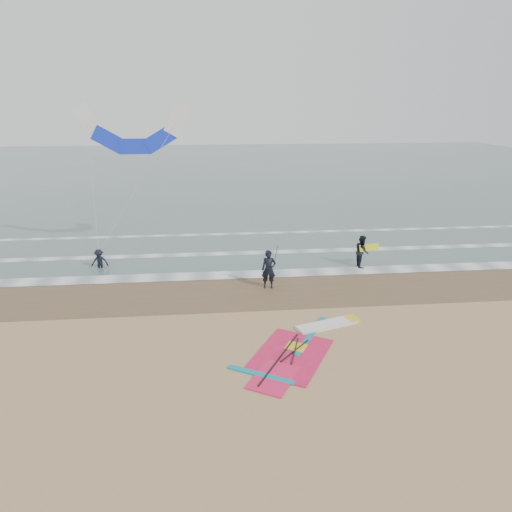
{
  "coord_description": "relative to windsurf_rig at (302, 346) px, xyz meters",
  "views": [
    {
      "loc": [
        -2.42,
        -15.57,
        9.26
      ],
      "look_at": [
        -0.41,
        5.0,
        2.2
      ],
      "focal_mm": 32.0,
      "sensor_mm": 36.0,
      "label": 1
    }
  ],
  "objects": [
    {
      "name": "ground",
      "position": [
        -0.96,
        -0.09,
        -0.04
      ],
      "size": [
        120.0,
        120.0,
        0.0
      ],
      "primitive_type": "plane",
      "color": "tan",
      "rests_on": "ground"
    },
    {
      "name": "foam_waterline",
      "position": [
        -0.96,
        10.35,
        -0.01
      ],
      "size": [
        120.0,
        9.15,
        0.02
      ],
      "color": "white",
      "rests_on": "ground"
    },
    {
      "name": "sea_water",
      "position": [
        -0.96,
        47.91,
        -0.03
      ],
      "size": [
        120.0,
        80.0,
        0.02
      ],
      "primitive_type": "cube",
      "color": "#47605E",
      "rests_on": "ground"
    },
    {
      "name": "person_walking",
      "position": [
        5.21,
        8.81,
        0.91
      ],
      "size": [
        0.76,
        0.96,
        1.9
      ],
      "primitive_type": "imported",
      "rotation": [
        0.0,
        0.0,
        1.52
      ],
      "color": "black",
      "rests_on": "ground"
    },
    {
      "name": "surf_kite",
      "position": [
        -7.78,
        12.16,
        7.41
      ],
      "size": [
        6.77,
        2.29,
        8.23
      ],
      "color": "white",
      "rests_on": "ground"
    },
    {
      "name": "held_pole",
      "position": [
        -0.29,
        6.16,
        1.45
      ],
      "size": [
        0.17,
        0.86,
        1.82
      ],
      "color": "black",
      "rests_on": "ground"
    },
    {
      "name": "person_standing",
      "position": [
        -0.59,
        6.16,
        0.98
      ],
      "size": [
        0.79,
        0.56,
        2.03
      ],
      "primitive_type": "imported",
      "rotation": [
        0.0,
        0.0,
        -0.11
      ],
      "color": "black",
      "rests_on": "ground"
    },
    {
      "name": "carried_kiteboard",
      "position": [
        5.61,
        8.71,
        1.16
      ],
      "size": [
        1.3,
        0.51,
        0.39
      ],
      "color": "yellow",
      "rests_on": "ground"
    },
    {
      "name": "windsurf_rig",
      "position": [
        0.0,
        0.0,
        0.0
      ],
      "size": [
        6.0,
        5.68,
        0.14
      ],
      "color": "white",
      "rests_on": "ground"
    },
    {
      "name": "person_wading",
      "position": [
        -9.98,
        9.95,
        0.72
      ],
      "size": [
        0.99,
        0.58,
        1.52
      ],
      "primitive_type": "imported",
      "rotation": [
        0.0,
        0.0,
        0.01
      ],
      "color": "black",
      "rests_on": "ground"
    },
    {
      "name": "wet_sand_band",
      "position": [
        -0.96,
        5.91,
        -0.03
      ],
      "size": [
        120.0,
        5.0,
        0.01
      ],
      "primitive_type": "cube",
      "color": "brown",
      "rests_on": "ground"
    }
  ]
}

